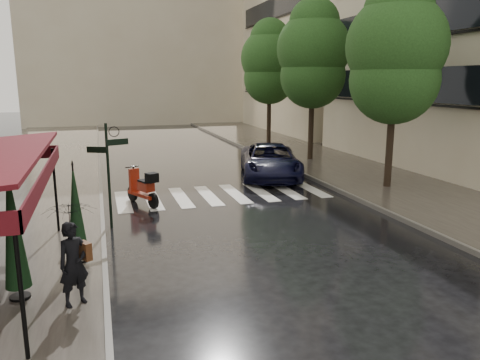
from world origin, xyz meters
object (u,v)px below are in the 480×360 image
pedestrian_with_umbrella (71,222)px  scooter (143,188)px  parasol_front (13,227)px  parked_car (270,161)px  parasol_back (76,209)px

pedestrian_with_umbrella → scooter: 7.76m
parasol_front → scooter: bearing=66.0°
scooter → parked_car: 6.75m
scooter → parasol_front: (-3.04, -6.84, 0.97)m
parasol_back → parasol_front: bearing=-122.3°
parked_car → parasol_front: bearing=-116.6°
scooter → pedestrian_with_umbrella: bearing=-129.9°
parasol_front → parked_car: bearing=48.3°
parasol_front → parasol_back: bearing=57.7°
pedestrian_with_umbrella → parked_car: (7.90, 10.64, -0.99)m
pedestrian_with_umbrella → scooter: bearing=45.0°
pedestrian_with_umbrella → parasol_front: size_ratio=0.90×
scooter → parasol_back: 5.60m
scooter → parked_car: (5.93, 3.22, 0.15)m
scooter → parasol_front: size_ratio=0.67×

